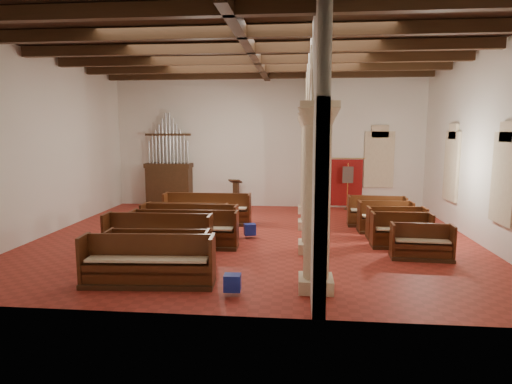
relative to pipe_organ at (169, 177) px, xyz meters
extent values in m
plane|color=maroon|center=(4.50, -5.50, -1.37)|extent=(14.00, 14.00, 0.00)
plane|color=black|center=(4.50, -5.50, 4.63)|extent=(14.00, 14.00, 0.00)
cube|color=white|center=(4.50, 0.50, 1.63)|extent=(14.00, 0.02, 6.00)
cube|color=white|center=(4.50, -11.50, 1.63)|extent=(14.00, 0.02, 6.00)
cube|color=white|center=(-2.50, -5.50, 1.63)|extent=(0.02, 12.00, 6.00)
cube|color=white|center=(11.50, -5.50, 1.63)|extent=(0.02, 12.00, 6.00)
cube|color=beige|center=(6.30, -10.00, -1.22)|extent=(0.75, 0.75, 0.30)
cylinder|color=beige|center=(6.30, -10.00, 0.58)|extent=(0.56, 0.56, 3.30)
cube|color=beige|center=(6.30, -7.00, -1.22)|extent=(0.75, 0.75, 0.30)
cylinder|color=beige|center=(6.30, -7.00, 0.58)|extent=(0.56, 0.56, 3.30)
cube|color=beige|center=(6.30, -4.00, -1.22)|extent=(0.75, 0.75, 0.30)
cylinder|color=beige|center=(6.30, -4.00, 0.58)|extent=(0.56, 0.56, 3.30)
cube|color=beige|center=(6.30, -1.00, -1.22)|extent=(0.75, 0.75, 0.30)
cylinder|color=beige|center=(6.30, -1.00, 0.58)|extent=(0.56, 0.56, 3.30)
cube|color=white|center=(6.30, -5.50, 3.66)|extent=(0.25, 11.90, 1.93)
cube|color=#2E684E|center=(11.48, -7.00, 0.83)|extent=(0.03, 1.00, 2.20)
cube|color=#2E684E|center=(11.48, -3.00, 0.83)|extent=(0.03, 1.00, 2.20)
cube|color=#2E684E|center=(9.50, 0.48, 0.83)|extent=(1.00, 0.03, 2.20)
cube|color=#3B2212|center=(0.00, 0.00, -0.47)|extent=(2.00, 0.80, 1.80)
cube|color=#3B2212|center=(0.00, 0.00, 0.53)|extent=(2.10, 0.85, 0.20)
cube|color=#3D2913|center=(3.11, 0.00, -1.32)|extent=(0.57, 0.57, 0.11)
cube|color=#3D2913|center=(3.11, 0.00, -0.79)|extent=(0.28, 0.28, 1.16)
cube|color=#3D2913|center=(3.11, -0.08, -0.16)|extent=(0.61, 0.53, 0.20)
cube|color=maroon|center=(8.00, 0.42, -0.22)|extent=(1.60, 0.06, 2.10)
cylinder|color=gold|center=(8.00, 0.40, 0.88)|extent=(1.80, 0.04, 0.04)
cone|color=#3B2212|center=(8.10, 0.00, -1.32)|extent=(0.31, 0.31, 0.10)
cylinder|color=gold|center=(8.10, 0.00, -0.34)|extent=(0.04, 0.04, 2.07)
cylinder|color=gold|center=(8.10, 0.00, 0.61)|extent=(0.04, 0.60, 0.03)
cube|color=navy|center=(8.10, -0.02, 0.18)|extent=(0.47, 0.03, 0.73)
cube|color=navy|center=(4.52, -10.46, -1.09)|extent=(0.37, 0.30, 0.36)
cube|color=navy|center=(2.76, -8.82, -1.10)|extent=(0.42, 0.38, 0.35)
cube|color=navy|center=(4.35, -5.53, -1.09)|extent=(0.44, 0.39, 0.37)
cylinder|color=silver|center=(1.47, -9.64, -1.21)|extent=(1.08, 0.40, 0.11)
cylinder|color=silver|center=(2.89, -8.39, -1.21)|extent=(0.83, 0.38, 0.09)
cube|color=#3B2212|center=(2.54, -10.06, -1.32)|extent=(3.03, 0.96, 0.11)
cube|color=#582C12|center=(2.54, -10.11, -1.02)|extent=(2.86, 0.63, 0.49)
cube|color=#582C12|center=(2.54, -9.86, -0.74)|extent=(2.83, 0.27, 1.04)
cube|color=#582C12|center=(1.08, -10.03, -0.74)|extent=(0.12, 0.66, 1.04)
cube|color=#582C12|center=(4.00, -10.03, -0.74)|extent=(0.12, 0.66, 1.04)
cube|color=beige|center=(2.54, -10.11, -0.74)|extent=(2.74, 0.58, 0.05)
cube|color=#3B2212|center=(2.41, -8.94, -1.32)|extent=(2.60, 0.83, 0.10)
cube|color=#522C11|center=(2.41, -8.99, -1.06)|extent=(2.43, 0.54, 0.43)
cube|color=#522C11|center=(2.41, -8.77, -0.82)|extent=(2.41, 0.22, 0.91)
cube|color=#522C11|center=(1.16, -8.92, -0.82)|extent=(0.10, 0.58, 0.91)
cube|color=#522C11|center=(3.65, -8.92, -0.82)|extent=(0.10, 0.58, 0.91)
cube|color=beige|center=(2.41, -8.99, -0.82)|extent=(2.33, 0.49, 0.05)
cube|color=#3B2212|center=(1.94, -7.55, -1.32)|extent=(3.08, 0.80, 0.11)
cube|color=#471B0F|center=(1.94, -7.61, -1.02)|extent=(2.93, 0.47, 0.49)
cube|color=#471B0F|center=(1.94, -7.36, -0.75)|extent=(2.92, 0.11, 1.03)
cube|color=#471B0F|center=(0.44, -7.53, -0.75)|extent=(0.08, 0.65, 1.03)
cube|color=#471B0F|center=(3.44, -7.53, -0.75)|extent=(0.08, 0.65, 1.03)
cube|color=beige|center=(1.94, -7.61, -0.75)|extent=(2.81, 0.43, 0.05)
cube|color=#3B2212|center=(2.53, -6.87, -1.32)|extent=(3.21, 0.83, 0.11)
cube|color=#4A2110|center=(2.53, -6.92, -1.03)|extent=(3.05, 0.51, 0.48)
cube|color=#4A2110|center=(2.53, -6.68, -0.76)|extent=(3.04, 0.16, 1.01)
cube|color=#4A2110|center=(0.97, -6.85, -0.76)|extent=(0.09, 0.64, 1.01)
cube|color=#4A2110|center=(4.09, -6.85, -0.76)|extent=(0.09, 0.64, 1.01)
cube|color=beige|center=(2.53, -6.92, -0.76)|extent=(2.93, 0.46, 0.05)
cube|color=#3B2212|center=(2.41, -5.80, -1.32)|extent=(3.15, 0.82, 0.11)
cube|color=#582612|center=(2.41, -5.85, -1.03)|extent=(2.99, 0.50, 0.48)
cube|color=#582612|center=(2.41, -5.61, -0.76)|extent=(2.98, 0.15, 1.01)
cube|color=#582612|center=(0.88, -5.78, -0.76)|extent=(0.09, 0.64, 1.01)
cube|color=#582612|center=(3.94, -5.78, -0.76)|extent=(0.09, 0.64, 1.01)
cube|color=beige|center=(2.41, -5.85, -0.76)|extent=(2.87, 0.45, 0.05)
cube|color=#3B2212|center=(2.06, -4.85, -1.32)|extent=(2.85, 0.69, 0.09)
cube|color=#572412|center=(2.06, -4.89, -1.07)|extent=(2.70, 0.41, 0.42)
cube|color=#572412|center=(2.06, -4.68, -0.83)|extent=(2.69, 0.10, 0.89)
cube|color=#572412|center=(0.68, -4.83, -0.83)|extent=(0.07, 0.56, 0.89)
cube|color=#572412|center=(3.45, -4.83, -0.83)|extent=(0.07, 0.56, 0.89)
cube|color=beige|center=(2.06, -4.89, -0.83)|extent=(2.59, 0.37, 0.05)
cube|color=#3B2212|center=(2.53, -3.59, -1.32)|extent=(3.26, 0.82, 0.11)
cube|color=#47250F|center=(2.53, -3.64, -1.01)|extent=(3.10, 0.48, 0.49)
cube|color=#47250F|center=(2.53, -3.39, -0.74)|extent=(3.10, 0.12, 1.04)
cube|color=#47250F|center=(0.94, -3.57, -0.74)|extent=(0.09, 0.66, 1.04)
cube|color=#47250F|center=(4.12, -3.57, -0.74)|extent=(0.09, 0.66, 1.04)
cube|color=beige|center=(2.53, -3.64, -0.74)|extent=(2.98, 0.44, 0.05)
cube|color=#3B2212|center=(9.27, -7.41, -1.32)|extent=(1.67, 0.75, 0.09)
cube|color=#4C2710|center=(9.27, -7.46, -1.07)|extent=(1.50, 0.46, 0.42)
cube|color=#4C2710|center=(9.27, -7.24, -0.84)|extent=(1.48, 0.16, 0.88)
cube|color=#4C2710|center=(8.49, -7.39, -0.84)|extent=(0.10, 0.56, 0.88)
cube|color=#4C2710|center=(10.05, -7.39, -0.84)|extent=(0.10, 0.56, 0.88)
cube|color=beige|center=(9.27, -7.46, -0.84)|extent=(1.44, 0.42, 0.05)
cube|color=#3B2212|center=(8.99, -6.25, -1.32)|extent=(1.75, 0.70, 0.10)
cube|color=#4F3111|center=(8.99, -6.30, -1.05)|extent=(1.60, 0.40, 0.45)
cube|color=#4F3111|center=(8.99, -6.07, -0.80)|extent=(1.60, 0.07, 0.95)
cube|color=#4F3111|center=(8.15, -6.23, -0.80)|extent=(0.07, 0.60, 0.95)
cube|color=#4F3111|center=(9.83, -6.23, -0.80)|extent=(0.07, 0.60, 0.95)
cube|color=beige|center=(8.99, -6.30, -0.80)|extent=(1.53, 0.36, 0.05)
cube|color=#3B2212|center=(9.06, -5.25, -1.32)|extent=(1.85, 0.75, 0.10)
cube|color=#49240F|center=(9.06, -5.30, -1.05)|extent=(1.69, 0.45, 0.45)
cube|color=#49240F|center=(9.06, -5.07, -0.80)|extent=(1.68, 0.12, 0.94)
cube|color=#49240F|center=(8.18, -5.23, -0.80)|extent=(0.09, 0.60, 0.94)
cube|color=#49240F|center=(9.95, -5.23, -0.80)|extent=(0.09, 0.60, 0.94)
cube|color=beige|center=(9.06, -5.30, -0.80)|extent=(1.63, 0.41, 0.05)
cube|color=#3B2212|center=(8.89, -4.36, -1.32)|extent=(1.82, 0.77, 0.10)
cube|color=#573612|center=(8.89, -4.41, -1.04)|extent=(1.66, 0.45, 0.46)
cube|color=#573612|center=(8.89, -4.17, -0.78)|extent=(1.66, 0.11, 0.98)
cube|color=#573612|center=(8.02, -4.34, -0.78)|extent=(0.09, 0.62, 0.98)
cube|color=#573612|center=(9.76, -4.34, -0.78)|extent=(0.09, 0.62, 0.98)
cube|color=beige|center=(8.89, -4.41, -0.78)|extent=(1.60, 0.41, 0.05)
cube|color=#3B2212|center=(8.78, -3.36, -1.32)|extent=(2.10, 0.83, 0.11)
cube|color=#582D12|center=(8.78, -3.42, -1.03)|extent=(1.93, 0.51, 0.47)
cube|color=#582D12|center=(8.78, -3.17, -0.76)|extent=(1.92, 0.16, 1.00)
cube|color=#582D12|center=(7.78, -3.34, -0.76)|extent=(0.10, 0.64, 1.00)
cube|color=#582D12|center=(9.78, -3.34, -0.76)|extent=(0.10, 0.64, 1.00)
cube|color=beige|center=(8.78, -3.42, -0.76)|extent=(1.85, 0.46, 0.05)
camera|label=1|loc=(5.86, -19.09, 2.10)|focal=30.00mm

